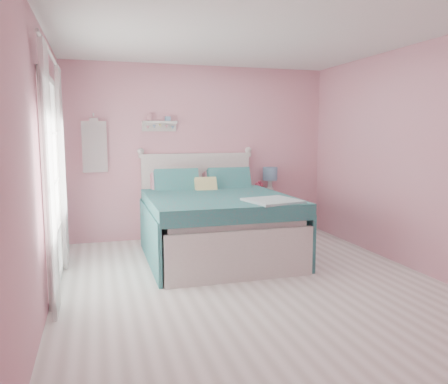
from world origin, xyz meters
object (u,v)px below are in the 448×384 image
table_lamp (270,176)px  vase (260,192)px  bed (215,223)px  teacup (264,195)px  nightstand (266,216)px

table_lamp → vase: size_ratio=3.09×
table_lamp → vase: table_lamp is taller
bed → table_lamp: (1.17, 0.97, 0.50)m
table_lamp → teacup: table_lamp is taller
nightstand → teacup: (-0.08, -0.11, 0.34)m
nightstand → teacup: teacup is taller
nightstand → table_lamp: size_ratio=1.33×
nightstand → vase: bearing=148.1°
table_lamp → teacup: bearing=-132.4°
bed → table_lamp: bearing=39.8°
bed → nightstand: size_ratio=3.68×
table_lamp → teacup: size_ratio=4.40×
nightstand → table_lamp: table_lamp is taller
vase → bed: bearing=-136.4°
teacup → nightstand: bearing=54.5°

